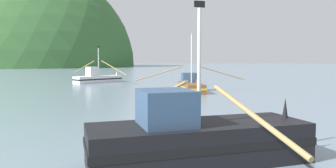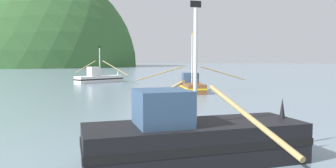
% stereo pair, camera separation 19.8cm
% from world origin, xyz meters
% --- Properties ---
extents(hill_far_right, '(93.11, 74.49, 51.62)m').
position_xyz_m(hill_far_right, '(-136.78, 206.14, 0.00)').
color(hill_far_right, '#2D562D').
rests_on(hill_far_right, ground).
extents(hill_mid_left, '(118.88, 95.10, 103.69)m').
position_xyz_m(hill_mid_left, '(-103.91, 148.22, 0.00)').
color(hill_mid_left, '#386633').
rests_on(hill_mid_left, ground).
extents(fishing_boat_black, '(7.46, 8.94, 5.17)m').
position_xyz_m(fishing_boat_black, '(-2.24, 10.66, 0.80)').
color(fishing_boat_black, black).
rests_on(fishing_boat_black, ground).
extents(fishing_boat_brown, '(11.00, 6.45, 6.07)m').
position_xyz_m(fishing_boat_brown, '(-4.67, 33.82, 0.67)').
color(fishing_boat_brown, brown).
rests_on(fishing_boat_brown, ground).
extents(fishing_boat_white, '(11.12, 7.72, 5.30)m').
position_xyz_m(fishing_boat_white, '(-19.41, 44.80, 0.69)').
color(fishing_boat_white, white).
rests_on(fishing_boat_white, ground).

